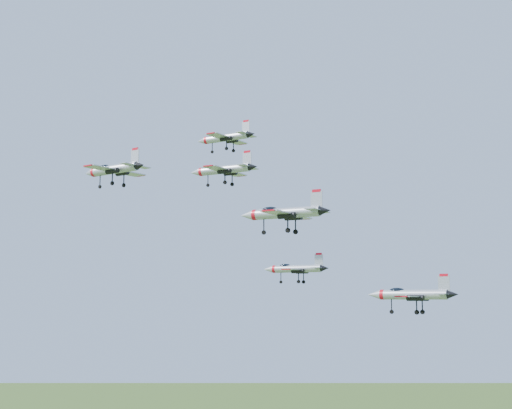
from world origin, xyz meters
The scene contains 6 objects.
jet_lead centered at (-11.51, 14.49, 149.47)m, with size 13.80×11.38×3.69m.
jet_left_high centered at (1.46, -3.45, 138.98)m, with size 12.97×10.77×3.47m.
jet_right_high centered at (-8.57, -18.57, 137.77)m, with size 13.33×10.97×3.57m.
jet_left_low centered at (11.45, 3.07, 122.56)m, with size 11.56×9.64×3.09m.
jet_right_low centered at (21.46, -16.48, 129.08)m, with size 13.42×11.16×3.59m.
jet_trail centered at (31.75, 1.73, 118.33)m, with size 13.61×11.22×3.64m.
Camera 1 is at (71.53, -96.64, 117.73)m, focal length 50.00 mm.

